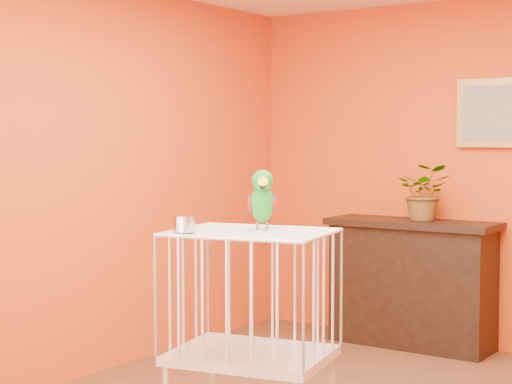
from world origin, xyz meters
The scene contains 7 objects.
room_shell centered at (0.00, 0.00, 1.58)m, with size 4.50×4.50×4.50m.
console_cabinet centered at (-0.58, 2.03, 0.48)m, with size 1.28×0.46×0.95m.
potted_plant centered at (-0.48, 2.04, 1.12)m, with size 0.38×0.42×0.33m, color #26722D.
framed_picture centered at (0.00, 2.22, 1.75)m, with size 0.62×0.04×0.50m.
birdcage centered at (-0.22, -0.57, 0.58)m, with size 0.83×0.70×1.12m.
feed_cup centered at (-0.45, -0.80, 1.16)m, with size 0.10×0.10×0.07m, color silver.
parrot centered at (-0.22, -0.48, 1.27)m, with size 0.20×0.24×0.29m.
Camera 1 is at (2.10, -3.87, 1.56)m, focal length 60.00 mm.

